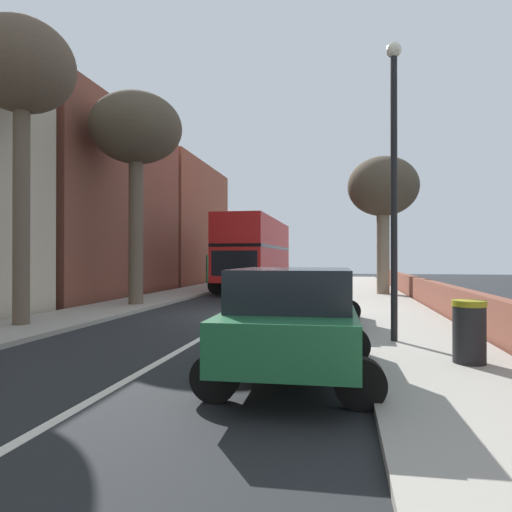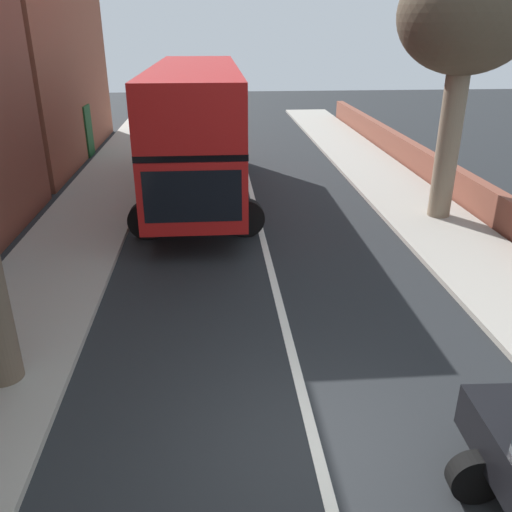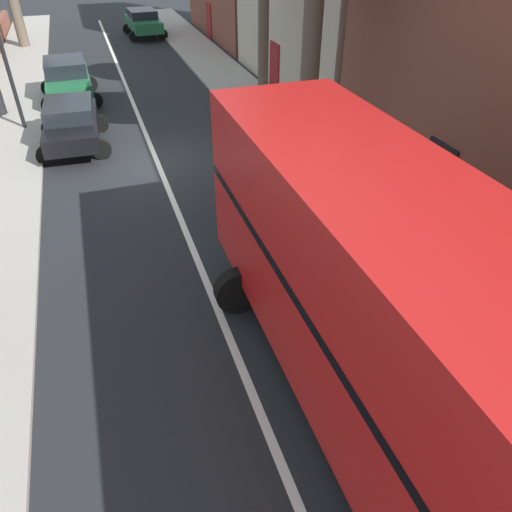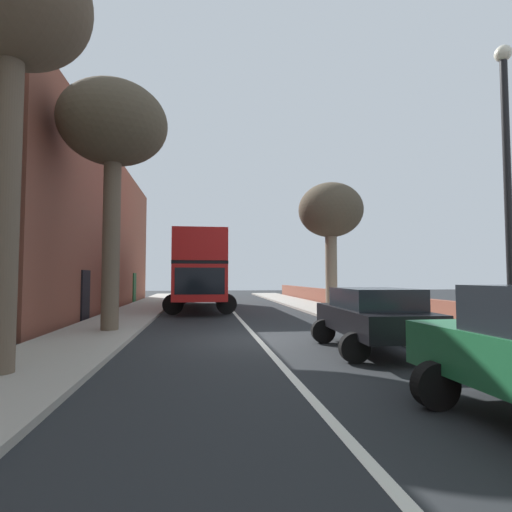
# 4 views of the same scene
# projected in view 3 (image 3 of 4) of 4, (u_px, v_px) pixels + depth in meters

# --- Properties ---
(ground_plane) EXTENTS (84.00, 84.00, 0.00)m
(ground_plane) POSITION_uv_depth(u_px,v_px,m) (157.00, 161.00, 16.09)
(ground_plane) COLOR black
(road_centre_line) EXTENTS (0.16, 54.00, 0.01)m
(road_centre_line) POSITION_uv_depth(u_px,v_px,m) (157.00, 161.00, 16.09)
(road_centre_line) COLOR silver
(road_centre_line) RESTS_ON ground
(sidewalk_left) EXTENTS (2.60, 60.00, 0.12)m
(sidewalk_left) POSITION_uv_depth(u_px,v_px,m) (292.00, 141.00, 17.35)
(sidewalk_left) COLOR #9E998E
(sidewalk_left) RESTS_ON ground
(double_decker_bus) EXTENTS (3.59, 10.81, 4.06)m
(double_decker_bus) POSITION_uv_depth(u_px,v_px,m) (411.00, 332.00, 6.26)
(double_decker_bus) COLOR red
(double_decker_bus) RESTS_ON ground
(parked_car_green_right_0) EXTENTS (2.53, 4.09, 1.71)m
(parked_car_green_right_0) POSITION_uv_depth(u_px,v_px,m) (67.00, 79.00, 20.64)
(parked_car_green_right_0) COLOR #1E6038
(parked_car_green_right_0) RESTS_ON ground
(parked_car_green_left_1) EXTENTS (2.60, 4.28, 1.63)m
(parked_car_green_left_1) POSITION_uv_depth(u_px,v_px,m) (143.00, 21.00, 31.49)
(parked_car_green_left_1) COLOR #1E6038
(parked_car_green_left_1) RESTS_ON ground
(parked_car_black_right_2) EXTENTS (2.52, 4.13, 1.54)m
(parked_car_black_right_2) POSITION_uv_depth(u_px,v_px,m) (71.00, 122.00, 16.57)
(parked_car_black_right_2) COLOR black
(parked_car_black_right_2) RESTS_ON ground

